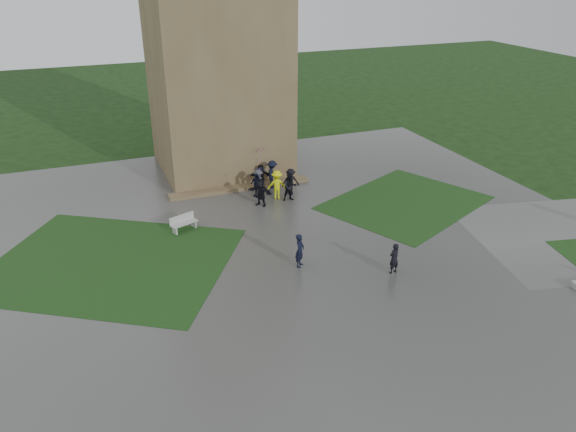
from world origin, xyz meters
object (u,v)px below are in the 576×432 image
object	(u,v)px
bench	(183,223)
pedestrian_near	(394,258)
tower	(215,32)
pedestrian_mid	(300,250)

from	to	relation	value
bench	pedestrian_near	world-z (taller)	pedestrian_near
bench	pedestrian_near	size ratio (longest dim) A/B	1.04
tower	bench	world-z (taller)	tower
pedestrian_mid	pedestrian_near	world-z (taller)	pedestrian_mid
tower	bench	xyz separation A→B (m)	(-4.51, -8.85, -8.54)
bench	pedestrian_mid	size ratio (longest dim) A/B	0.94
pedestrian_mid	pedestrian_near	size ratio (longest dim) A/B	1.11
tower	bench	bearing A→B (deg)	-117.00
pedestrian_mid	pedestrian_near	xyz separation A→B (m)	(3.79, -2.14, -0.08)
pedestrian_mid	bench	bearing A→B (deg)	75.54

